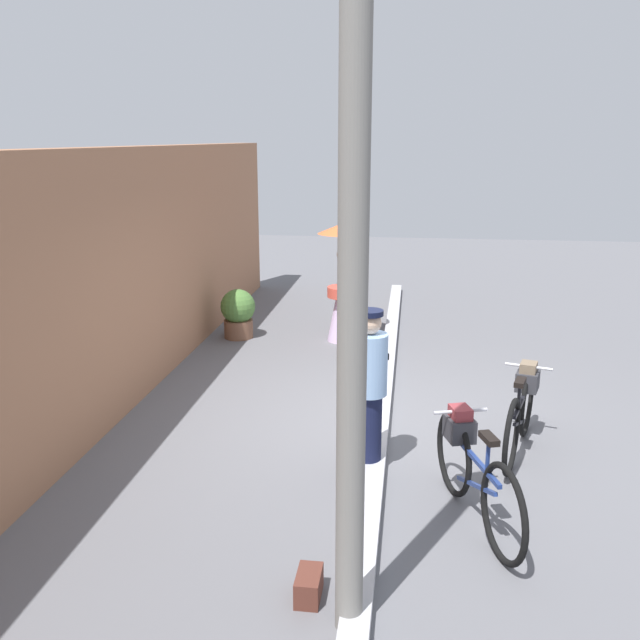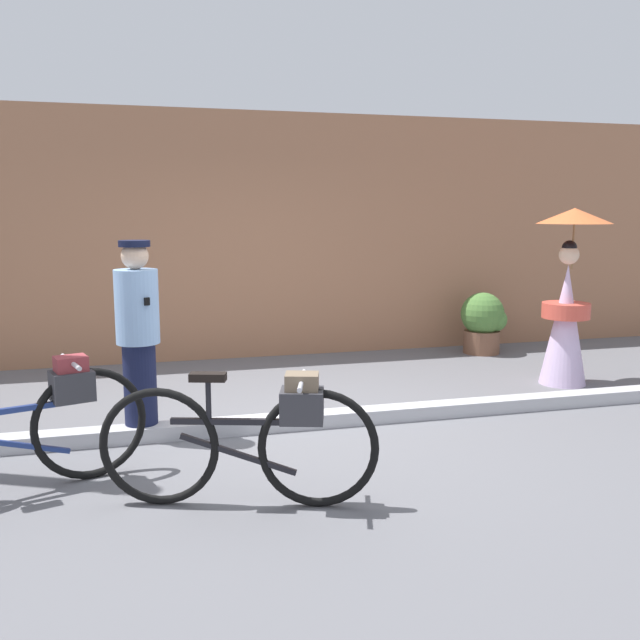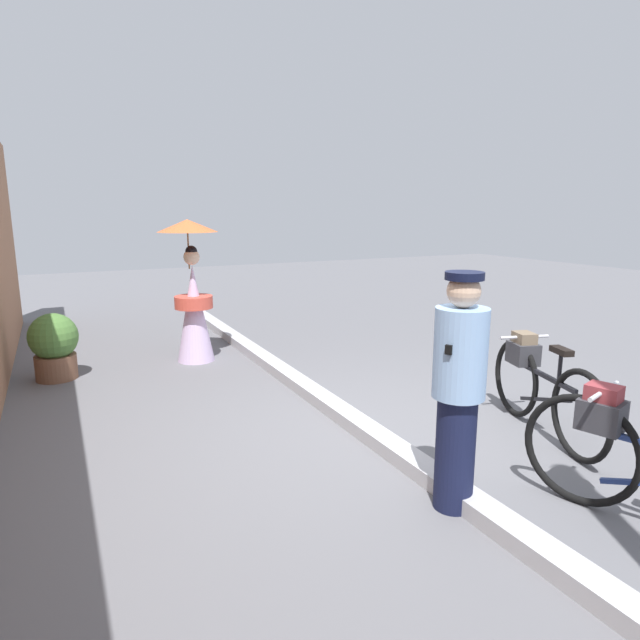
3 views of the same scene
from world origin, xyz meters
name	(u,v)px [view 3 (image 3 of 3)]	position (x,y,z in m)	size (l,w,h in m)	color
ground_plane	(372,441)	(0.00, 0.00, 0.00)	(30.00, 30.00, 0.00)	slate
sidewalk_curb	(372,434)	(0.00, 0.00, 0.06)	(14.00, 0.20, 0.12)	#B2B2B7
bicycle_far_side	(540,384)	(-0.48, -1.44, 0.45)	(1.67, 0.62, 0.84)	black
person_officer	(458,387)	(-1.13, 0.07, 0.84)	(0.34, 0.36, 1.59)	#141938
person_with_parasol	(193,292)	(3.21, 0.76, 0.91)	(0.77, 0.77, 1.85)	silver
potted_plant_by_door	(55,344)	(3.15, 2.42, 0.42)	(0.56, 0.55, 0.79)	brown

